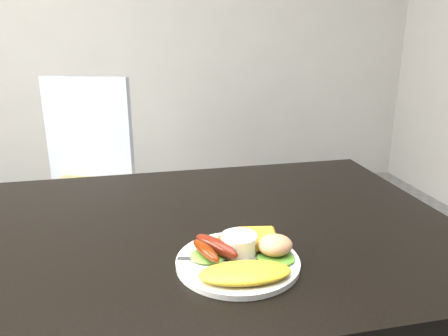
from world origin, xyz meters
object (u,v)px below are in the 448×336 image
dining_table (189,235)px  dining_chair (91,193)px  plate (238,262)px  person (111,137)px

dining_table → dining_chair: 1.14m
plate → dining_chair: bearing=106.8°
dining_table → person: person is taller
dining_table → dining_chair: dining_table is taller
plate → dining_table: bearing=110.4°
dining_chair → plate: bearing=-51.8°
dining_table → person: (-0.18, 0.58, 0.09)m
dining_table → person: 0.61m
dining_table → person: bearing=107.1°
dining_chair → plate: 1.33m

